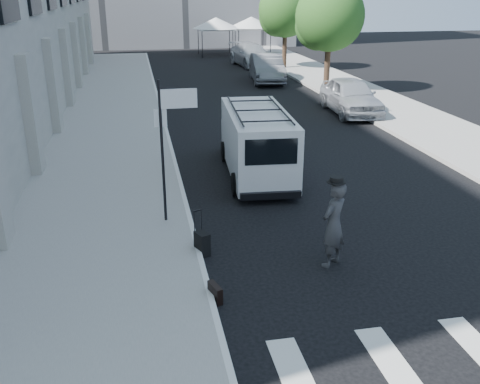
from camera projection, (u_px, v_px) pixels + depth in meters
name	position (u px, v px, depth m)	size (l,w,h in m)	color
ground	(303.00, 278.00, 11.04)	(120.00, 120.00, 0.00)	black
sidewalk_left	(113.00, 114.00, 24.91)	(4.50, 48.00, 0.15)	gray
sidewalk_right	(349.00, 89.00, 30.94)	(4.00, 56.00, 0.15)	gray
sign_pole	(171.00, 122.00, 12.60)	(1.03, 0.07, 3.50)	black
tree_near	(327.00, 19.00, 29.41)	(3.80, 3.83, 6.03)	black
tree_far	(284.00, 12.00, 37.66)	(3.80, 3.83, 6.03)	black
tent_left	(216.00, 23.00, 45.59)	(4.00, 4.00, 3.20)	black
tent_right	(251.00, 22.00, 46.62)	(4.00, 4.00, 3.20)	black
businessman	(333.00, 225.00, 11.25)	(0.69, 0.46, 1.90)	#323234
briefcase	(215.00, 293.00, 10.21)	(0.12, 0.44, 0.34)	black
suitcase	(202.00, 243.00, 11.94)	(0.36, 0.43, 1.03)	black
cargo_van	(256.00, 141.00, 16.81)	(2.21, 5.55, 2.07)	silver
parked_car_a	(351.00, 96.00, 25.14)	(1.97, 4.89, 1.67)	#A7AAAF
parked_car_b	(267.00, 68.00, 33.53)	(1.82, 5.23, 1.72)	#5C5E64
parked_car_c	(251.00, 55.00, 40.34)	(2.28, 5.61, 1.63)	#B2B5BA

